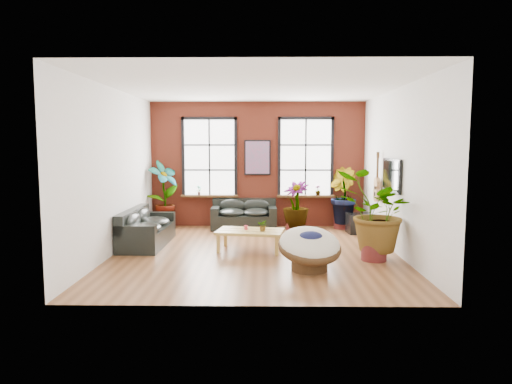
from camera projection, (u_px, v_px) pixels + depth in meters
The scene contains 19 objects.
room at pixel (256, 171), 9.76m from camera, with size 6.04×6.54×3.54m.
sofa_back at pixel (244, 215), 12.58m from camera, with size 1.78×0.89×0.81m.
sofa_left at pixel (145, 229), 10.52m from camera, with size 0.91×2.11×0.83m.
coffee_table at pixel (250, 233), 9.94m from camera, with size 1.53×1.02×0.55m.
papasan_chair at pixel (310, 247), 8.37m from camera, with size 1.33×1.34×0.87m.
poster at pixel (257, 158), 12.76m from camera, with size 0.74×0.06×0.98m.
tv_wall_unit at pixel (387, 179), 10.18m from camera, with size 0.13×1.86×1.20m.
media_box at pixel (359, 224), 11.91m from camera, with size 0.66×0.56×0.52m.
pot_back_left at pixel (164, 221), 12.65m from camera, with size 0.66×0.66×0.39m.
pot_back_right at pixel (343, 222), 12.61m from camera, with size 0.61×0.61×0.35m.
pot_right_wall at pixel (374, 251), 9.14m from camera, with size 0.56×0.56×0.37m.
pot_mid at pixel (295, 226), 12.10m from camera, with size 0.59×0.59×0.32m.
floor_plant_back_left at pixel (164, 192), 12.53m from camera, with size 0.91×0.62×1.73m, color #13491C.
floor_plant_back_right at pixel (342, 195), 12.53m from camera, with size 0.85×0.69×1.55m, color #13491C.
floor_plant_right_wall at pixel (376, 212), 9.10m from camera, with size 1.47×1.27×1.63m, color #13491C.
floor_plant_mid at pixel (296, 204), 12.03m from camera, with size 0.68×0.68×1.21m, color #13491C.
table_plant at pixel (263, 225), 9.82m from camera, with size 0.22×0.19×0.25m, color #13491C.
sill_plant_left at pixel (199, 190), 12.83m from camera, with size 0.14×0.10×0.27m, color #13491C.
sill_plant_right at pixel (318, 190), 12.77m from camera, with size 0.15×0.15×0.27m, color #13491C.
Camera 1 is at (0.16, -9.60, 2.32)m, focal length 32.00 mm.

